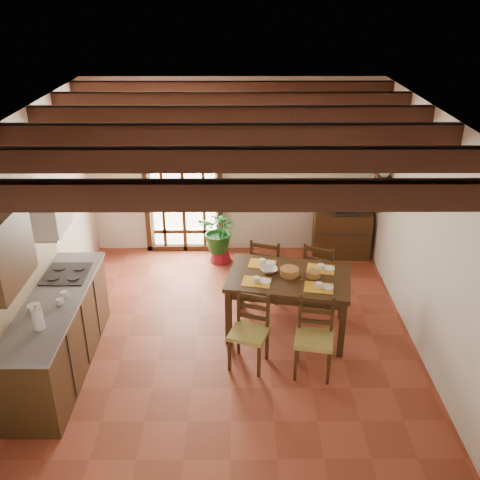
{
  "coord_description": "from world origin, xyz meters",
  "views": [
    {
      "loc": [
        0.08,
        -5.57,
        4.0
      ],
      "look_at": [
        0.1,
        0.4,
        1.15
      ],
      "focal_mm": 40.0,
      "sensor_mm": 36.0,
      "label": 1
    }
  ],
  "objects_px": {
    "chair_near_left": "(249,344)",
    "chair_far_left": "(267,279)",
    "sideboard": "(341,234)",
    "crt_tv": "(344,201)",
    "kitchen_counter": "(58,333)",
    "chair_near_right": "(313,351)",
    "dining_table": "(289,283)",
    "pendant_lamp": "(293,173)",
    "potted_plant": "(220,229)",
    "chair_far_right": "(320,284)"
  },
  "relations": [
    {
      "from": "chair_near_left",
      "to": "chair_far_left",
      "type": "distance_m",
      "value": 1.51
    },
    {
      "from": "chair_near_left",
      "to": "sideboard",
      "type": "bearing_deg",
      "value": 79.59
    },
    {
      "from": "chair_far_left",
      "to": "crt_tv",
      "type": "relative_size",
      "value": 2.08
    },
    {
      "from": "sideboard",
      "to": "chair_near_left",
      "type": "bearing_deg",
      "value": -115.79
    },
    {
      "from": "kitchen_counter",
      "to": "sideboard",
      "type": "bearing_deg",
      "value": 37.39
    },
    {
      "from": "chair_near_right",
      "to": "chair_far_left",
      "type": "xyz_separation_m",
      "value": [
        -0.44,
        1.62,
        0.01
      ]
    },
    {
      "from": "dining_table",
      "to": "chair_near_left",
      "type": "xyz_separation_m",
      "value": [
        -0.5,
        -0.67,
        -0.42
      ]
    },
    {
      "from": "dining_table",
      "to": "sideboard",
      "type": "relative_size",
      "value": 1.8
    },
    {
      "from": "kitchen_counter",
      "to": "chair_near_left",
      "type": "distance_m",
      "value": 2.16
    },
    {
      "from": "chair_near_right",
      "to": "pendant_lamp",
      "type": "xyz_separation_m",
      "value": [
        -0.22,
        0.91,
        1.79
      ]
    },
    {
      "from": "dining_table",
      "to": "sideboard",
      "type": "xyz_separation_m",
      "value": [
        1.04,
        2.1,
        -0.31
      ]
    },
    {
      "from": "kitchen_counter",
      "to": "chair_far_left",
      "type": "xyz_separation_m",
      "value": [
        2.43,
        1.53,
        -0.18
      ]
    },
    {
      "from": "kitchen_counter",
      "to": "dining_table",
      "type": "height_order",
      "value": "kitchen_counter"
    },
    {
      "from": "crt_tv",
      "to": "potted_plant",
      "type": "height_order",
      "value": "potted_plant"
    },
    {
      "from": "kitchen_counter",
      "to": "chair_far_right",
      "type": "height_order",
      "value": "kitchen_counter"
    },
    {
      "from": "chair_near_right",
      "to": "pendant_lamp",
      "type": "height_order",
      "value": "pendant_lamp"
    },
    {
      "from": "dining_table",
      "to": "sideboard",
      "type": "bearing_deg",
      "value": 74.51
    },
    {
      "from": "chair_near_left",
      "to": "sideboard",
      "type": "height_order",
      "value": "chair_near_left"
    },
    {
      "from": "chair_near_left",
      "to": "chair_far_right",
      "type": "bearing_deg",
      "value": 71.97
    },
    {
      "from": "chair_near_right",
      "to": "chair_far_right",
      "type": "distance_m",
      "value": 1.51
    },
    {
      "from": "chair_far_right",
      "to": "crt_tv",
      "type": "height_order",
      "value": "crt_tv"
    },
    {
      "from": "dining_table",
      "to": "chair_far_right",
      "type": "xyz_separation_m",
      "value": [
        0.5,
        0.67,
        -0.4
      ]
    },
    {
      "from": "potted_plant",
      "to": "chair_near_left",
      "type": "bearing_deg",
      "value": -81.04
    },
    {
      "from": "dining_table",
      "to": "chair_near_right",
      "type": "bearing_deg",
      "value": -63.97
    },
    {
      "from": "chair_near_right",
      "to": "crt_tv",
      "type": "xyz_separation_m",
      "value": [
        0.82,
        2.91,
        0.67
      ]
    },
    {
      "from": "chair_far_right",
      "to": "potted_plant",
      "type": "xyz_separation_m",
      "value": [
        -1.41,
        1.23,
        0.28
      ]
    },
    {
      "from": "chair_far_right",
      "to": "sideboard",
      "type": "relative_size",
      "value": 1.04
    },
    {
      "from": "dining_table",
      "to": "sideboard",
      "type": "height_order",
      "value": "dining_table"
    },
    {
      "from": "chair_near_left",
      "to": "potted_plant",
      "type": "height_order",
      "value": "potted_plant"
    },
    {
      "from": "chair_far_left",
      "to": "potted_plant",
      "type": "xyz_separation_m",
      "value": [
        -0.69,
        1.09,
        0.28
      ]
    },
    {
      "from": "chair_near_left",
      "to": "crt_tv",
      "type": "xyz_separation_m",
      "value": [
        1.54,
        2.77,
        0.68
      ]
    },
    {
      "from": "potted_plant",
      "to": "chair_far_left",
      "type": "bearing_deg",
      "value": -57.82
    },
    {
      "from": "chair_far_left",
      "to": "dining_table",
      "type": "bearing_deg",
      "value": 122.42
    },
    {
      "from": "kitchen_counter",
      "to": "dining_table",
      "type": "distance_m",
      "value": 2.76
    },
    {
      "from": "sideboard",
      "to": "crt_tv",
      "type": "height_order",
      "value": "crt_tv"
    },
    {
      "from": "crt_tv",
      "to": "pendant_lamp",
      "type": "xyz_separation_m",
      "value": [
        -1.04,
        -2.0,
        1.12
      ]
    },
    {
      "from": "chair_far_left",
      "to": "pendant_lamp",
      "type": "distance_m",
      "value": 1.93
    },
    {
      "from": "kitchen_counter",
      "to": "dining_table",
      "type": "xyz_separation_m",
      "value": [
        2.66,
        0.72,
        0.22
      ]
    },
    {
      "from": "potted_plant",
      "to": "pendant_lamp",
      "type": "relative_size",
      "value": 2.16
    },
    {
      "from": "potted_plant",
      "to": "pendant_lamp",
      "type": "xyz_separation_m",
      "value": [
        0.91,
        -1.8,
        1.51
      ]
    },
    {
      "from": "chair_far_right",
      "to": "chair_near_left",
      "type": "bearing_deg",
      "value": 78.92
    },
    {
      "from": "potted_plant",
      "to": "kitchen_counter",
      "type": "bearing_deg",
      "value": -123.65
    },
    {
      "from": "chair_far_left",
      "to": "potted_plant",
      "type": "bearing_deg",
      "value": -40.7
    },
    {
      "from": "pendant_lamp",
      "to": "potted_plant",
      "type": "bearing_deg",
      "value": 116.75
    },
    {
      "from": "kitchen_counter",
      "to": "sideboard",
      "type": "height_order",
      "value": "kitchen_counter"
    },
    {
      "from": "chair_near_right",
      "to": "potted_plant",
      "type": "relative_size",
      "value": 0.5
    },
    {
      "from": "chair_near_left",
      "to": "crt_tv",
      "type": "relative_size",
      "value": 1.97
    },
    {
      "from": "chair_near_left",
      "to": "potted_plant",
      "type": "distance_m",
      "value": 2.62
    },
    {
      "from": "dining_table",
      "to": "chair_far_right",
      "type": "height_order",
      "value": "chair_far_right"
    },
    {
      "from": "chair_near_right",
      "to": "crt_tv",
      "type": "bearing_deg",
      "value": 84.87
    }
  ]
}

